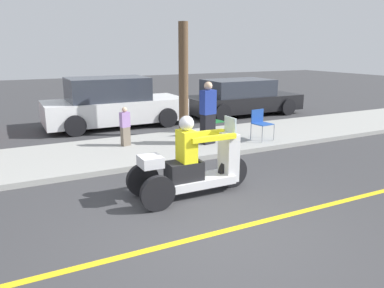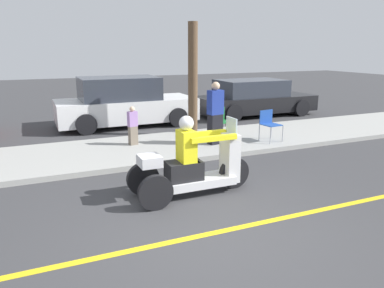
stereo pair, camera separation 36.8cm
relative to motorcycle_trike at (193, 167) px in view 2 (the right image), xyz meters
name	(u,v)px [view 2 (the right image)]	position (x,y,z in m)	size (l,w,h in m)	color
ground_plane	(209,234)	(-0.39, -1.46, -0.52)	(60.00, 60.00, 0.00)	#38383A
lane_stripe	(232,229)	(-0.01, -1.46, -0.51)	(24.00, 0.12, 0.01)	gold
sidewalk_strip	(129,151)	(-0.39, 3.14, -0.46)	(28.00, 2.80, 0.12)	#9E9E99
motorcycle_trike	(193,167)	(0.00, 0.00, 0.00)	(2.26, 0.82, 1.46)	black
spectator_far_back	(215,114)	(1.83, 2.72, 0.39)	(0.42, 0.30, 1.62)	black
spectator_end_of_line	(133,126)	(-0.16, 3.49, 0.09)	(0.27, 0.20, 1.00)	#726656
folding_chair_set_back	(221,119)	(2.34, 3.38, 0.11)	(0.53, 0.53, 0.82)	#A5A8AD
folding_chair_curbside	(269,122)	(3.34, 2.48, 0.11)	(0.52, 0.52, 0.82)	#A5A8AD
parked_car_lot_far	(124,103)	(0.38, 6.63, 0.25)	(4.60, 2.12, 1.64)	silver
parked_car_lot_right	(254,98)	(5.49, 6.59, 0.14)	(4.62, 2.08, 1.38)	black
tree_trunk	(193,78)	(1.89, 4.30, 1.19)	(0.28, 0.28, 3.18)	brown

